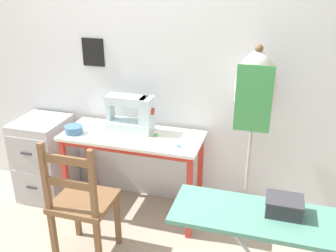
% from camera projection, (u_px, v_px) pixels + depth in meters
% --- Properties ---
extents(ground_plane, '(14.00, 14.00, 0.00)m').
position_uv_depth(ground_plane, '(125.00, 228.00, 3.04)').
color(ground_plane, tan).
extents(wall_back, '(10.00, 0.06, 2.55)m').
position_uv_depth(wall_back, '(143.00, 58.00, 3.02)').
color(wall_back, silver).
rests_on(wall_back, ground_plane).
extents(sewing_table, '(1.12, 0.47, 0.73)m').
position_uv_depth(sewing_table, '(132.00, 147.00, 2.99)').
color(sewing_table, silver).
rests_on(sewing_table, ground_plane).
extents(sewing_machine, '(0.39, 0.18, 0.32)m').
position_uv_depth(sewing_machine, '(132.00, 115.00, 2.98)').
color(sewing_machine, silver).
rests_on(sewing_machine, sewing_table).
extents(fabric_bowl, '(0.14, 0.14, 0.06)m').
position_uv_depth(fabric_bowl, '(74.00, 129.00, 2.99)').
color(fabric_bowl, teal).
rests_on(fabric_bowl, sewing_table).
extents(scissors, '(0.14, 0.10, 0.01)m').
position_uv_depth(scissors, '(182.00, 148.00, 2.74)').
color(scissors, silver).
rests_on(scissors, sewing_table).
extents(thread_spool_near_machine, '(0.04, 0.04, 0.04)m').
position_uv_depth(thread_spool_near_machine, '(156.00, 134.00, 2.93)').
color(thread_spool_near_machine, green).
rests_on(thread_spool_near_machine, sewing_table).
extents(wooden_chair, '(0.40, 0.38, 0.95)m').
position_uv_depth(wooden_chair, '(82.00, 203.00, 2.58)').
color(wooden_chair, brown).
rests_on(wooden_chair, ground_plane).
extents(filing_cabinet, '(0.41, 0.46, 0.74)m').
position_uv_depth(filing_cabinet, '(45.00, 159.00, 3.36)').
color(filing_cabinet, '#B7B7BC').
rests_on(filing_cabinet, ground_plane).
extents(dress_form, '(0.32, 0.32, 1.47)m').
position_uv_depth(dress_form, '(254.00, 103.00, 2.71)').
color(dress_form, '#846647').
rests_on(dress_form, ground_plane).
extents(ironing_board, '(1.10, 0.34, 0.84)m').
position_uv_depth(ironing_board, '(284.00, 227.00, 1.81)').
color(ironing_board, '#518E7A').
rests_on(ironing_board, ground_plane).
extents(storage_box, '(0.18, 0.14, 0.09)m').
position_uv_depth(storage_box, '(284.00, 206.00, 1.81)').
color(storage_box, '#333338').
rests_on(storage_box, ironing_board).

